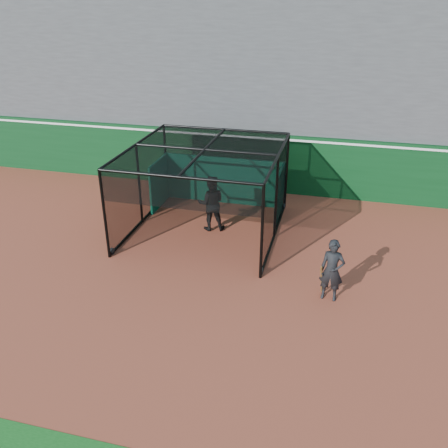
# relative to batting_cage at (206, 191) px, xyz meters

# --- Properties ---
(ground) EXTENTS (120.00, 120.00, 0.00)m
(ground) POSITION_rel_batting_cage_xyz_m (0.80, -4.18, -1.49)
(ground) COLOR brown
(ground) RESTS_ON ground
(outfield_wall) EXTENTS (50.00, 0.50, 2.50)m
(outfield_wall) POSITION_rel_batting_cage_xyz_m (0.80, 4.32, -0.21)
(outfield_wall) COLOR #0A3816
(outfield_wall) RESTS_ON ground
(grandstand) EXTENTS (50.00, 7.85, 8.95)m
(grandstand) POSITION_rel_batting_cage_xyz_m (0.80, 8.09, 2.98)
(grandstand) COLOR #4C4C4F
(grandstand) RESTS_ON ground
(batting_cage) EXTENTS (5.06, 5.46, 2.99)m
(batting_cage) POSITION_rel_batting_cage_xyz_m (0.00, 0.00, 0.00)
(batting_cage) COLOR black
(batting_cage) RESTS_ON ground
(batter) EXTENTS (1.16, 1.01, 2.02)m
(batter) POSITION_rel_batting_cage_xyz_m (0.17, 0.10, -0.48)
(batter) COLOR black
(batter) RESTS_ON ground
(on_deck_player) EXTENTS (0.70, 0.49, 1.81)m
(on_deck_player) POSITION_rel_batting_cage_xyz_m (4.55, -3.27, -0.59)
(on_deck_player) COLOR black
(on_deck_player) RESTS_ON ground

